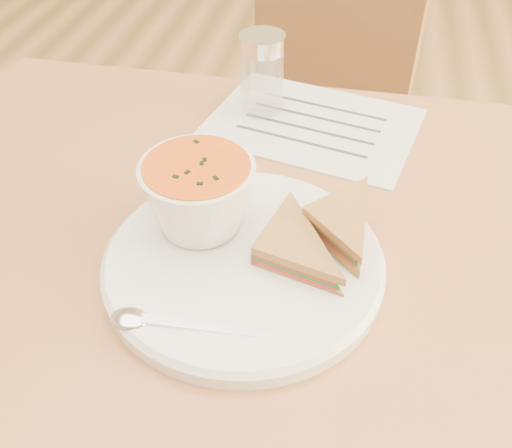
% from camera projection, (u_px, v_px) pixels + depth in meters
% --- Properties ---
extents(dining_table, '(1.00, 0.70, 0.75)m').
position_uv_depth(dining_table, '(257.00, 392.00, 0.94)').
color(dining_table, '#96552E').
rests_on(dining_table, floor).
extents(chair_far, '(0.52, 0.52, 0.92)m').
position_uv_depth(chair_far, '(293.00, 140.00, 1.34)').
color(chair_far, brown).
rests_on(chair_far, floor).
extents(plate, '(0.34, 0.34, 0.02)m').
position_uv_depth(plate, '(244.00, 263.00, 0.63)').
color(plate, white).
rests_on(plate, dining_table).
extents(soup_bowl, '(0.14, 0.14, 0.09)m').
position_uv_depth(soup_bowl, '(199.00, 199.00, 0.63)').
color(soup_bowl, white).
rests_on(soup_bowl, plate).
extents(sandwich_half_a, '(0.13, 0.13, 0.03)m').
position_uv_depth(sandwich_half_a, '(251.00, 258.00, 0.60)').
color(sandwich_half_a, '#B77E40').
rests_on(sandwich_half_a, plate).
extents(sandwich_half_b, '(0.14, 0.14, 0.03)m').
position_uv_depth(sandwich_half_b, '(302.00, 217.00, 0.63)').
color(sandwich_half_b, '#B77E40').
rests_on(sandwich_half_b, plate).
extents(spoon, '(0.19, 0.05, 0.01)m').
position_uv_depth(spoon, '(185.00, 325.00, 0.55)').
color(spoon, silver).
rests_on(spoon, plate).
extents(paper_menu, '(0.34, 0.28, 0.00)m').
position_uv_depth(paper_menu, '(312.00, 124.00, 0.85)').
color(paper_menu, white).
rests_on(paper_menu, dining_table).
extents(condiment_shaker, '(0.07, 0.07, 0.12)m').
position_uv_depth(condiment_shaker, '(262.00, 74.00, 0.84)').
color(condiment_shaker, silver).
rests_on(condiment_shaker, dining_table).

